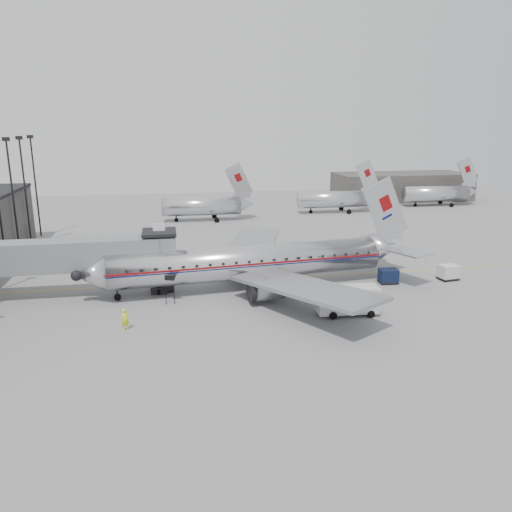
{
  "coord_description": "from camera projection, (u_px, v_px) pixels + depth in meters",
  "views": [
    {
      "loc": [
        -8.2,
        -46.44,
        16.84
      ],
      "look_at": [
        1.01,
        4.09,
        3.2
      ],
      "focal_mm": 35.0,
      "sensor_mm": 36.0,
      "label": 1
    }
  ],
  "objects": [
    {
      "name": "ground",
      "position": [
        253.0,
        298.0,
        49.9
      ],
      "size": [
        160.0,
        160.0,
        0.0
      ],
      "primitive_type": "plane",
      "color": "slate",
      "rests_on": "ground"
    },
    {
      "name": "hangar",
      "position": [
        401.0,
        186.0,
        113.98
      ],
      "size": [
        30.0,
        12.0,
        6.0
      ],
      "primitive_type": "cube",
      "color": "#373532",
      "rests_on": "ground"
    },
    {
      "name": "apron_line",
      "position": [
        270.0,
        278.0,
        56.12
      ],
      "size": [
        60.0,
        0.15,
        0.01
      ],
      "primitive_type": "cube",
      "rotation": [
        0.0,
        0.0,
        1.57
      ],
      "color": "gold",
      "rests_on": "ground"
    },
    {
      "name": "jet_bridge",
      "position": [
        82.0,
        256.0,
        49.42
      ],
      "size": [
        21.0,
        6.2,
        7.1
      ],
      "color": "slate",
      "rests_on": "ground"
    },
    {
      "name": "distant_aircraft_near",
      "position": [
        202.0,
        206.0,
        88.82
      ],
      "size": [
        16.39,
        3.2,
        10.26
      ],
      "color": "silver",
      "rests_on": "ground"
    },
    {
      "name": "distant_aircraft_mid",
      "position": [
        334.0,
        199.0,
        97.13
      ],
      "size": [
        16.39,
        3.2,
        10.26
      ],
      "color": "silver",
      "rests_on": "ground"
    },
    {
      "name": "distant_aircraft_far",
      "position": [
        437.0,
        193.0,
        105.09
      ],
      "size": [
        16.39,
        3.2,
        10.26
      ],
      "color": "silver",
      "rests_on": "ground"
    },
    {
      "name": "airliner",
      "position": [
        255.0,
        262.0,
        52.21
      ],
      "size": [
        35.87,
        33.09,
        11.35
      ],
      "rotation": [
        0.0,
        0.0,
        0.1
      ],
      "color": "silver",
      "rests_on": "ground"
    },
    {
      "name": "service_van",
      "position": [
        348.0,
        300.0,
        45.19
      ],
      "size": [
        5.69,
        2.52,
        2.62
      ],
      "rotation": [
        0.0,
        0.0,
        -0.07
      ],
      "color": "#BABABD",
      "rests_on": "ground"
    },
    {
      "name": "baggage_cart_navy",
      "position": [
        388.0,
        276.0,
        54.23
      ],
      "size": [
        2.13,
        1.69,
        1.59
      ],
      "rotation": [
        0.0,
        0.0,
        -0.08
      ],
      "color": "black",
      "rests_on": "ground"
    },
    {
      "name": "baggage_cart_white",
      "position": [
        448.0,
        272.0,
        55.46
      ],
      "size": [
        2.3,
        1.87,
        1.65
      ],
      "rotation": [
        0.0,
        0.0,
        0.13
      ],
      "color": "silver",
      "rests_on": "ground"
    },
    {
      "name": "ramp_worker",
      "position": [
        125.0,
        319.0,
        41.87
      ],
      "size": [
        0.81,
        0.69,
        1.87
      ],
      "primitive_type": "imported",
      "rotation": [
        0.0,
        0.0,
        0.44
      ],
      "color": "yellow",
      "rests_on": "ground"
    }
  ]
}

